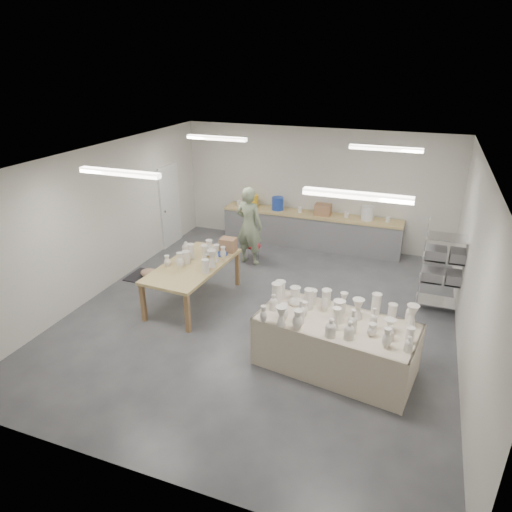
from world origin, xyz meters
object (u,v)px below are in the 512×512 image
at_px(work_table, 199,262).
at_px(red_stool, 253,247).
at_px(drying_table, 335,342).

xyz_separation_m(work_table, red_stool, (0.29, 2.32, -0.53)).
relative_size(drying_table, red_stool, 6.14).
height_order(drying_table, work_table, drying_table).
height_order(work_table, red_stool, work_table).
bearing_deg(red_stool, work_table, -97.06).
xyz_separation_m(drying_table, red_stool, (-2.73, 3.62, -0.17)).
bearing_deg(drying_table, red_stool, 135.91).
bearing_deg(red_stool, drying_table, -52.91).
relative_size(drying_table, work_table, 1.14).
distance_m(drying_table, work_table, 3.31).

